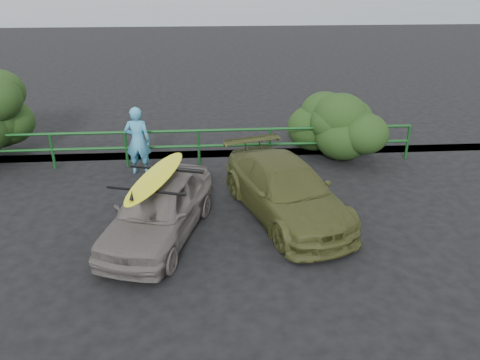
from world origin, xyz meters
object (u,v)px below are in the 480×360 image
object	(u,v)px
sedan	(159,209)
man	(138,141)
guardrail	(163,148)
surfboard	(156,176)
olive_vehicle	(286,190)

from	to	relation	value
sedan	man	world-z (taller)	man
guardrail	surfboard	distance (m)	3.94
guardrail	sedan	world-z (taller)	sedan
guardrail	surfboard	size ratio (longest dim) A/B	5.21
sedan	man	distance (m)	3.47
olive_vehicle	man	distance (m)	4.42
guardrail	olive_vehicle	xyz separation A→B (m)	(2.94, -3.12, 0.09)
guardrail	man	bearing A→B (deg)	-140.77
guardrail	surfboard	xyz separation A→B (m)	(0.22, -3.84, 0.83)
sedan	guardrail	bearing A→B (deg)	110.12
sedan	surfboard	size ratio (longest dim) A/B	1.37
sedan	olive_vehicle	world-z (taller)	sedan
surfboard	guardrail	bearing A→B (deg)	110.12
olive_vehicle	man	bearing A→B (deg)	126.16
olive_vehicle	surfboard	world-z (taller)	surfboard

